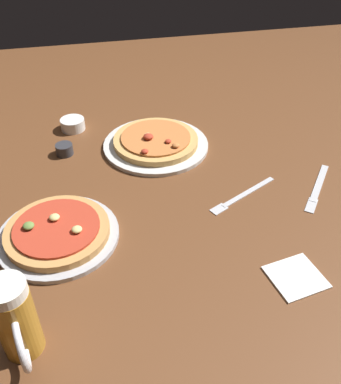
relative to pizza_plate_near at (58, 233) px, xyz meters
name	(u,v)px	position (x,y,z in m)	size (l,w,h in m)	color
ground_plane	(170,202)	(0.29, 0.09, -0.03)	(2.40, 2.40, 0.03)	brown
pizza_plate_near	(58,233)	(0.00, 0.00, 0.00)	(0.28, 0.28, 0.05)	#B2B2B7
pizza_plate_far	(156,142)	(0.30, 0.34, 0.00)	(0.32, 0.32, 0.05)	silver
beer_mug_dark	(16,321)	(-0.06, -0.28, 0.07)	(0.07, 0.13, 0.17)	#B27A23
ramekin_sauce	(64,149)	(0.02, 0.36, 0.00)	(0.05, 0.05, 0.03)	#333338
ramekin_butter	(73,124)	(0.05, 0.50, 0.00)	(0.08, 0.08, 0.04)	white
napkin_folded	(296,276)	(0.49, -0.23, -0.01)	(0.11, 0.10, 0.01)	white
fork_left	(242,195)	(0.47, 0.05, -0.01)	(0.21, 0.12, 0.01)	silver
knife_right	(318,187)	(0.68, 0.04, -0.01)	(0.15, 0.19, 0.01)	silver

